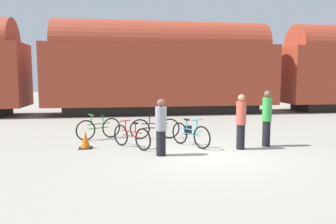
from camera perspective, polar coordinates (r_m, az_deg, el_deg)
name	(u,v)px	position (r m, az deg, el deg)	size (l,w,h in m)	color
ground_plane	(210,155)	(9.68, 7.26, -7.47)	(80.00, 80.00, 0.00)	gray
freight_train	(162,65)	(20.00, -0.98, 8.11)	(43.42, 2.98, 5.55)	black
rail_near	(164,115)	(19.41, -0.70, -0.45)	(55.42, 0.07, 0.01)	#4C4238
rail_far	(161,112)	(20.83, -1.22, 0.01)	(55.42, 0.07, 0.01)	#4C4238
bicycle_teal	(190,135)	(10.73, 3.92, -3.94)	(0.98, 1.52, 0.91)	black
bicycle_maroon	(132,137)	(10.52, -6.37, -4.27)	(1.15, 1.41, 0.87)	black
bicycle_green	(99,128)	(12.20, -11.97, -2.81)	(1.56, 0.86, 0.92)	black
bicycle_black	(155,128)	(11.98, -2.30, -2.84)	(1.84, 0.46, 0.92)	black
person_in_red	(241,121)	(10.46, 12.59, -1.62)	(0.30, 0.30, 1.73)	black
person_in_grey	(161,127)	(9.40, -1.24, -2.69)	(0.33, 0.33, 1.64)	black
person_in_green	(267,118)	(11.08, 16.83, -1.02)	(0.30, 0.30, 1.82)	black
backpack	(188,130)	(12.96, 3.47, -3.14)	(0.28, 0.20, 0.34)	black
traffic_cone	(85,140)	(10.76, -14.20, -4.82)	(0.40, 0.40, 0.55)	black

